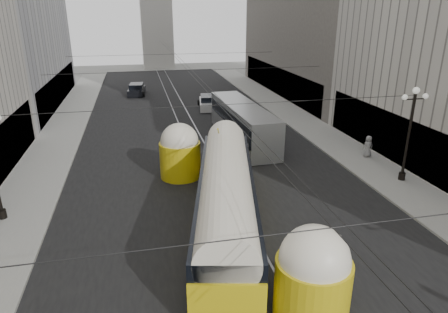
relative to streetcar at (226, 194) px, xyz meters
name	(u,v)px	position (x,y,z in m)	size (l,w,h in m)	color
road	(191,133)	(0.50, 17.78, -1.93)	(20.00, 85.00, 0.02)	black
sidewalk_left	(64,130)	(-11.50, 21.28, -1.85)	(4.00, 72.00, 0.15)	gray
sidewalk_right	(295,116)	(12.50, 21.28, -1.85)	(4.00, 72.00, 0.15)	gray
rail_left	(183,133)	(-0.25, 17.78, -1.93)	(0.12, 85.00, 0.04)	gray
rail_right	(198,132)	(1.25, 17.78, -1.93)	(0.12, 85.00, 0.04)	gray
lamppost_right_mid	(410,129)	(13.10, 3.28, 1.82)	(1.86, 0.44, 6.37)	black
catenary	(192,72)	(0.62, 16.77, 3.95)	(25.00, 72.00, 0.23)	black
streetcar	(226,194)	(0.00, 0.00, 0.00)	(6.11, 17.63, 3.94)	gold
city_bus	(243,121)	(4.76, 14.53, -0.15)	(3.24, 12.87, 3.24)	#A3A6A8
sedan_white_far	(208,103)	(3.97, 27.26, -1.21)	(2.75, 5.24, 1.58)	silver
sedan_dark_far	(137,90)	(-4.27, 37.45, -1.23)	(2.57, 5.05, 1.53)	black
pedestrian_sidewalk_right	(368,146)	(13.21, 7.86, -0.92)	(0.84, 0.52, 1.72)	gray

